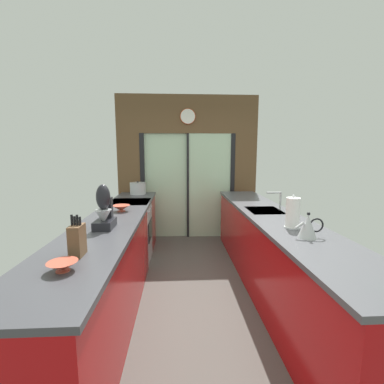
% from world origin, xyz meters
% --- Properties ---
extents(ground_plane, '(5.04, 7.60, 0.02)m').
position_xyz_m(ground_plane, '(0.00, 0.60, -0.01)').
color(ground_plane, '#4C4742').
extents(back_wall_unit, '(2.64, 0.12, 2.70)m').
position_xyz_m(back_wall_unit, '(0.00, 2.40, 1.52)').
color(back_wall_unit, brown).
rests_on(back_wall_unit, ground_plane).
extents(left_counter_run, '(0.62, 3.80, 0.92)m').
position_xyz_m(left_counter_run, '(-0.91, 0.13, 0.47)').
color(left_counter_run, '#AD0C0F').
rests_on(left_counter_run, ground_plane).
extents(right_counter_run, '(0.62, 3.80, 0.92)m').
position_xyz_m(right_counter_run, '(0.91, 0.30, 0.46)').
color(right_counter_run, '#AD0C0F').
rests_on(right_counter_run, ground_plane).
extents(sink_faucet, '(0.19, 0.02, 0.23)m').
position_xyz_m(sink_faucet, '(1.05, 0.55, 1.08)').
color(sink_faucet, '#B7BABC').
rests_on(sink_faucet, right_counter_run).
extents(oven_range, '(0.60, 0.60, 0.92)m').
position_xyz_m(oven_range, '(-0.91, 1.25, 0.46)').
color(oven_range, '#B7BABC').
rests_on(oven_range, ground_plane).
extents(mixing_bowl_near, '(0.18, 0.18, 0.06)m').
position_xyz_m(mixing_bowl_near, '(-0.89, -1.07, 0.95)').
color(mixing_bowl_near, '#BC4C38').
rests_on(mixing_bowl_near, left_counter_run).
extents(mixing_bowl_far, '(0.21, 0.21, 0.08)m').
position_xyz_m(mixing_bowl_far, '(-0.89, 0.58, 0.96)').
color(mixing_bowl_far, '#BC4C38').
rests_on(mixing_bowl_far, left_counter_run).
extents(knife_block, '(0.08, 0.14, 0.29)m').
position_xyz_m(knife_block, '(-0.89, -0.83, 1.03)').
color(knife_block, brown).
rests_on(knife_block, left_counter_run).
extents(stand_mixer, '(0.17, 0.27, 0.42)m').
position_xyz_m(stand_mixer, '(-0.89, -0.15, 1.08)').
color(stand_mixer, black).
rests_on(stand_mixer, left_counter_run).
extents(stock_pot, '(0.28, 0.28, 0.23)m').
position_xyz_m(stock_pot, '(-0.89, 1.96, 1.02)').
color(stock_pot, '#B7BABC').
rests_on(stock_pot, left_counter_run).
extents(kettle, '(0.25, 0.16, 0.22)m').
position_xyz_m(kettle, '(0.89, -0.54, 1.02)').
color(kettle, '#B7BABC').
rests_on(kettle, right_counter_run).
extents(paper_towel_roll, '(0.15, 0.15, 0.32)m').
position_xyz_m(paper_towel_roll, '(0.89, -0.24, 1.06)').
color(paper_towel_roll, '#B7BABC').
rests_on(paper_towel_roll, right_counter_run).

